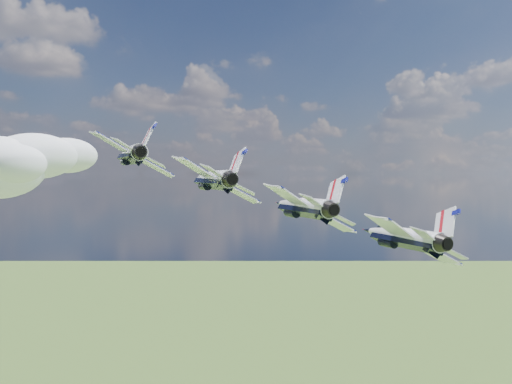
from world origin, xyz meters
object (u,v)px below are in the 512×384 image
jet_0 (131,154)px  jet_3 (400,236)px  jet_2 (302,206)px  jet_1 (212,179)px

jet_0 → jet_3: 35.34m
jet_0 → jet_2: size_ratio=1.00×
jet_2 → jet_3: (7.60, -8.42, -3.19)m
jet_0 → jet_3: size_ratio=1.00×
jet_1 → jet_0: bearing=141.9°
jet_1 → jet_3: 23.56m
jet_0 → jet_1: bearing=-38.1°
jet_0 → jet_1: (7.60, -8.42, -3.19)m
jet_0 → jet_3: bearing=-38.1°
jet_2 → jet_1: bearing=141.9°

